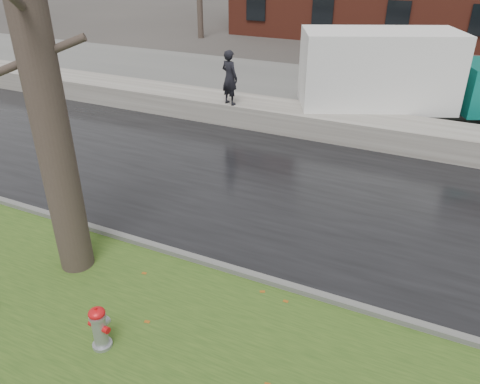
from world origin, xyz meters
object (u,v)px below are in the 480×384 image
at_px(fire_hydrant, 99,326).
at_px(box_truck, 407,77).
at_px(tree, 38,62).
at_px(worker, 230,78).

relative_size(fire_hydrant, box_truck, 0.08).
bearing_deg(tree, worker, 96.15).
bearing_deg(tree, box_truck, 68.20).
bearing_deg(box_truck, fire_hydrant, -125.96).
height_order(fire_hydrant, worker, worker).
relative_size(tree, worker, 4.32).
relative_size(fire_hydrant, tree, 0.10).
xyz_separation_m(fire_hydrant, tree, (-1.79, 1.41, 3.38)).
xyz_separation_m(tree, box_truck, (4.25, 10.62, -2.20)).
xyz_separation_m(tree, worker, (-0.88, 8.15, -2.20)).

